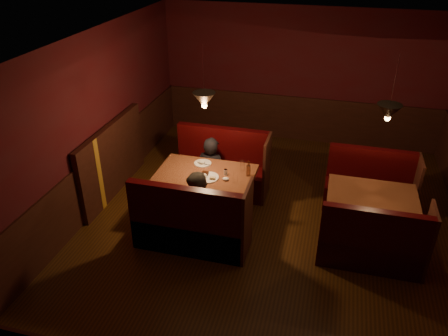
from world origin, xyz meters
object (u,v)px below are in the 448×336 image
(second_table, at_px, (371,203))
(second_bench_near, at_px, (372,247))
(second_bench_far, at_px, (369,189))
(diner_b, at_px, (199,198))
(main_table, at_px, (207,183))
(main_bench_far, at_px, (222,171))
(main_bench_near, at_px, (191,228))
(diner_a, at_px, (211,159))

(second_table, relative_size, second_bench_near, 0.90)
(second_table, height_order, second_bench_near, second_bench_near)
(second_table, xyz_separation_m, second_bench_far, (0.03, 0.79, -0.22))
(second_table, bearing_deg, diner_b, -162.00)
(main_table, xyz_separation_m, main_bench_far, (0.02, 0.88, -0.27))
(main_bench_far, relative_size, diner_b, 1.14)
(second_bench_far, relative_size, diner_b, 0.98)
(main_bench_near, relative_size, second_table, 1.29)
(second_table, relative_size, diner_b, 0.88)
(second_bench_far, bearing_deg, main_bench_far, -177.85)
(main_bench_near, distance_m, diner_b, 0.46)
(main_table, bearing_deg, main_bench_far, 88.86)
(main_bench_far, bearing_deg, diner_a, -114.11)
(main_bench_near, bearing_deg, main_table, 91.14)
(main_table, relative_size, second_table, 1.17)
(second_table, relative_size, second_bench_far, 0.90)
(main_table, relative_size, second_bench_near, 1.06)
(main_bench_far, distance_m, second_bench_near, 2.97)
(second_table, xyz_separation_m, diner_b, (-2.49, -0.81, 0.19))
(main_table, distance_m, second_bench_far, 2.78)
(main_table, bearing_deg, diner_a, 100.01)
(second_bench_far, height_order, second_bench_near, same)
(main_table, height_order, diner_a, diner_a)
(main_table, relative_size, diner_b, 1.04)
(main_table, distance_m, second_bench_near, 2.68)
(diner_a, bearing_deg, main_bench_near, 102.13)
(second_bench_near, relative_size, diner_b, 0.98)
(main_bench_near, height_order, second_table, main_bench_near)
(main_bench_far, xyz_separation_m, diner_b, (0.05, -1.50, 0.38))
(diner_b, bearing_deg, second_bench_far, 30.89)
(main_table, relative_size, main_bench_near, 0.91)
(second_bench_far, distance_m, second_bench_near, 1.58)
(second_bench_near, relative_size, diner_a, 0.97)
(main_bench_near, xyz_separation_m, diner_b, (0.05, 0.26, 0.38))
(diner_b, bearing_deg, second_table, 16.52)
(second_bench_near, distance_m, diner_a, 2.98)
(second_table, bearing_deg, main_bench_near, -157.24)
(main_bench_near, xyz_separation_m, diner_a, (-0.12, 1.48, 0.38))
(main_bench_far, xyz_separation_m, second_bench_far, (2.57, 0.10, -0.04))
(main_bench_far, xyz_separation_m, second_table, (2.54, -0.69, 0.18))
(main_bench_far, distance_m, second_bench_far, 2.57)
(diner_b, bearing_deg, main_bench_near, -103.09)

